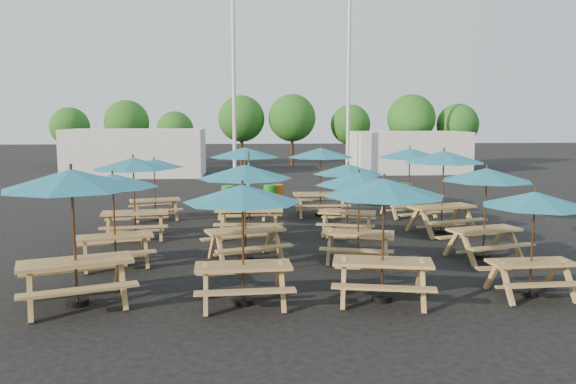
{
  "coord_description": "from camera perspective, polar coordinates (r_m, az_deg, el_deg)",
  "views": [
    {
      "loc": [
        -1.25,
        -16.33,
        3.46
      ],
      "look_at": [
        0.0,
        1.5,
        1.1
      ],
      "focal_mm": 35.0,
      "sensor_mm": 36.0,
      "label": 1
    }
  ],
  "objects": [
    {
      "name": "picnic_unit_7",
      "position": [
        19.4,
        -4.43,
        3.67
      ],
      "size": [
        2.81,
        2.81,
        2.48
      ],
      "rotation": [
        0.0,
        0.0,
        -0.19
      ],
      "color": "#A97C4B",
      "rests_on": "ground"
    },
    {
      "name": "event_tent_0",
      "position": [
        35.04,
        -15.15,
        3.9
      ],
      "size": [
        8.0,
        4.0,
        2.8
      ],
      "primitive_type": "cube",
      "color": "silver",
      "rests_on": "ground"
    },
    {
      "name": "picnic_unit_6",
      "position": [
        16.43,
        -3.97,
        -1.0
      ],
      "size": [
        2.03,
        1.79,
        2.51
      ],
      "rotation": [
        0.0,
        0.0,
        -0.04
      ],
      "color": "#A97C4B",
      "rests_on": "ground"
    },
    {
      "name": "waste_bin_3",
      "position": [
        22.9,
        9.0,
        -0.21
      ],
      "size": [
        0.51,
        0.51,
        0.82
      ],
      "primitive_type": "cylinder",
      "color": "#1C911A",
      "rests_on": "ground"
    },
    {
      "name": "picnic_unit_10",
      "position": [
        16.56,
        6.09,
        1.95
      ],
      "size": [
        2.52,
        2.52,
        2.14
      ],
      "rotation": [
        0.0,
        0.0,
        -0.26
      ],
      "color": "#A97C4B",
      "rests_on": "ground"
    },
    {
      "name": "picnic_unit_11",
      "position": [
        19.78,
        3.34,
        3.66
      ],
      "size": [
        2.36,
        2.36,
        2.45
      ],
      "rotation": [
        0.0,
        0.0,
        -0.0
      ],
      "color": "#A97C4B",
      "rests_on": "ground"
    },
    {
      "name": "picnic_unit_12",
      "position": [
        11.76,
        23.77,
        -1.16
      ],
      "size": [
        2.09,
        2.09,
        2.08
      ],
      "rotation": [
        0.0,
        0.0,
        0.04
      ],
      "color": "#A97C4B",
      "rests_on": "ground"
    },
    {
      "name": "waste_bin_5",
      "position": [
        23.41,
        11.7,
        -0.11
      ],
      "size": [
        0.51,
        0.51,
        0.82
      ],
      "primitive_type": "cylinder",
      "color": "#1C911A",
      "rests_on": "ground"
    },
    {
      "name": "picnic_unit_9",
      "position": [
        13.49,
        7.22,
        0.88
      ],
      "size": [
        2.58,
        2.58,
        2.19
      ],
      "rotation": [
        0.0,
        0.0,
        -0.25
      ],
      "color": "#A97C4B",
      "rests_on": "ground"
    },
    {
      "name": "tree_3",
      "position": [
        41.04,
        -4.76,
        7.43
      ],
      "size": [
        3.36,
        3.36,
        5.09
      ],
      "color": "#382314",
      "rests_on": "ground"
    },
    {
      "name": "picnic_unit_8",
      "position": [
        10.58,
        9.74,
        -0.15
      ],
      "size": [
        2.7,
        2.7,
        2.37
      ],
      "rotation": [
        0.0,
        0.0,
        -0.2
      ],
      "color": "#A97C4B",
      "rests_on": "ground"
    },
    {
      "name": "tree_0",
      "position": [
        43.51,
        -21.29,
        6.19
      ],
      "size": [
        2.8,
        2.8,
        4.24
      ],
      "color": "#382314",
      "rests_on": "ground"
    },
    {
      "name": "tree_5",
      "position": [
        41.68,
        6.36,
        6.82
      ],
      "size": [
        2.94,
        2.94,
        4.45
      ],
      "color": "#382314",
      "rests_on": "ground"
    },
    {
      "name": "tree_1",
      "position": [
        41.11,
        -16.06,
        6.81
      ],
      "size": [
        3.11,
        3.11,
        4.72
      ],
      "color": "#382314",
      "rests_on": "ground"
    },
    {
      "name": "picnic_unit_1",
      "position": [
        13.6,
        -17.37,
        0.67
      ],
      "size": [
        2.63,
        2.63,
        2.2
      ],
      "rotation": [
        0.0,
        0.0,
        0.28
      ],
      "color": "#A97C4B",
      "rests_on": "ground"
    },
    {
      "name": "picnic_unit_4",
      "position": [
        10.28,
        -4.64,
        -0.74
      ],
      "size": [
        2.32,
        2.32,
        2.28
      ],
      "rotation": [
        0.0,
        0.0,
        0.06
      ],
      "color": "#A97C4B",
      "rests_on": "ground"
    },
    {
      "name": "tree_7",
      "position": [
        41.98,
        16.85,
        6.57
      ],
      "size": [
        2.95,
        2.95,
        4.48
      ],
      "color": "#382314",
      "rests_on": "ground"
    },
    {
      "name": "waste_bin_1",
      "position": [
        22.23,
        -1.83,
        -0.36
      ],
      "size": [
        0.51,
        0.51,
        0.82
      ],
      "primitive_type": "cylinder",
      "color": "#1C911A",
      "rests_on": "ground"
    },
    {
      "name": "waste_bin_0",
      "position": [
        22.1,
        -6.11,
        -0.44
      ],
      "size": [
        0.51,
        0.51,
        0.82
      ],
      "primitive_type": "cylinder",
      "color": "#1C911A",
      "rests_on": "ground"
    },
    {
      "name": "picnic_unit_5",
      "position": [
        13.45,
        -4.4,
        1.59
      ],
      "size": [
        2.92,
        2.92,
        2.38
      ],
      "rotation": [
        0.0,
        0.0,
        0.33
      ],
      "color": "#A97C4B",
      "rests_on": "ground"
    },
    {
      "name": "ground",
      "position": [
        16.74,
        0.36,
        -4.41
      ],
      "size": [
        120.0,
        120.0,
        0.0
      ],
      "primitive_type": "plane",
      "color": "black",
      "rests_on": "ground"
    },
    {
      "name": "waste_bin_4",
      "position": [
        23.1,
        11.75,
        -0.21
      ],
      "size": [
        0.51,
        0.51,
        0.82
      ],
      "primitive_type": "cylinder",
      "color": "gray",
      "rests_on": "ground"
    },
    {
      "name": "picnic_unit_3",
      "position": [
        19.56,
        -13.45,
        2.58
      ],
      "size": [
        2.53,
        2.53,
        2.11
      ],
      "rotation": [
        0.0,
        0.0,
        0.29
      ],
      "color": "#A97C4B",
      "rests_on": "ground"
    },
    {
      "name": "picnic_unit_13",
      "position": [
        14.5,
        19.52,
        1.23
      ],
      "size": [
        2.69,
        2.69,
        2.27
      ],
      "rotation": [
        0.0,
        0.0,
        0.27
      ],
      "color": "#A97C4B",
      "rests_on": "ground"
    },
    {
      "name": "picnic_unit_0",
      "position": [
        10.88,
        -21.12,
        0.58
      ],
      "size": [
        3.17,
        3.17,
        2.57
      ],
      "rotation": [
        0.0,
        0.0,
        0.34
      ],
      "color": "#A97C4B",
      "rests_on": "ground"
    },
    {
      "name": "picnic_unit_2",
      "position": [
        16.56,
        -15.44,
        2.43
      ],
      "size": [
        2.56,
        2.56,
        2.37
      ],
      "rotation": [
        0.0,
        0.0,
        0.13
      ],
      "color": "#A97C4B",
      "rests_on": "ground"
    },
    {
      "name": "tree_4",
      "position": [
        40.7,
        0.42,
        7.53
      ],
      "size": [
        3.41,
        3.41,
        5.17
      ],
      "color": "#382314",
      "rests_on": "ground"
    },
    {
      "name": "picnic_unit_14",
      "position": [
        17.36,
        15.53,
        3.08
      ],
      "size": [
        3.04,
        3.04,
        2.52
      ],
      "rotation": [
        0.0,
        0.0,
        0.3
      ],
      "color": "#A97C4B",
      "rests_on": "ground"
    },
    {
      "name": "tree_6",
      "position": [
        40.87,
        12.41,
        7.31
      ],
      "size": [
        3.38,
        3.38,
        5.13
      ],
      "color": "#382314",
      "rests_on": "ground"
    },
    {
      "name": "mast_0",
      "position": [
        30.44,
        -5.54,
        12.28
      ],
      "size": [
        0.2,
        0.2,
        12.0
      ],
      "primitive_type": "cylinder",
      "color": "silver",
      "rests_on": "ground"
    },
    {
      "name": "tree_2",
      "position": [
        40.32,
        -11.41,
        6.2
      ],
      "size": [
        2.59,
        2.59,
        3.93
      ],
      "color": "#382314",
      "rests_on": "ground"
    },
    {
      "name": "picnic_unit_15",
      "position": [
        20.19,
        12.26,
        3.55
      ],
      "size": [
        2.71,
        2.71,
        2.43
      ],
      "rotation": [
        0.0,
        0.0,
        0.17
      ],
      "color": "#A97C4B",
      "rests_on": "ground"
    },
    {
      "name": "mast_1",
      "position": [
        32.93,
        6.19,
        11.91
      ],
      "size": [
        0.2,
        0.2,
        12.0
      ],
      "primitive_type": "cylinder",
      "color": "silver",
      "rests_on": "ground"
    },
    {
      "name": "event_tent_1",
      "position": [
        36.85,
        12.17,
        4.0
      ],
      "size": [
        7.0,
        4.0,
        2.6
      ],
      "primitive_type": "cube",
      "color": "silver",
      "rests_on": "ground"
    },
    {
      "name": "waste_bin_2",
      "position": [
        22.45,
        -1.14,
        -0.28
      ],
      "size": [
        0.51,
        0.51,
        0.82
      ],
      "primitive_type": "cylinder",
      "color": "#DA5E0C",
      "rests_on": "ground"
    }
  ]
}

